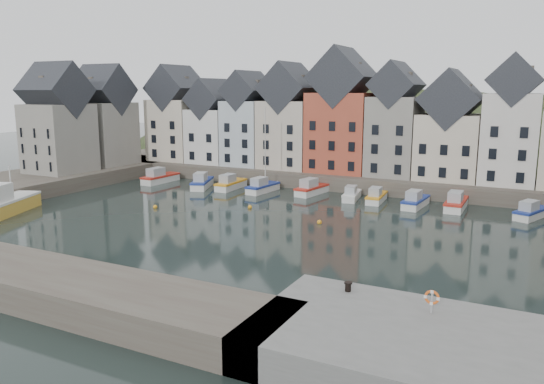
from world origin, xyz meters
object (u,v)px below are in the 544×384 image
Objects in this scene: mooring_bollard at (348,286)px; large_vessel at (0,204)px; boat_a at (160,178)px; life_ring_post at (432,298)px; boat_d at (262,187)px.

large_vessel is at bearing 168.65° from mooring_bollard.
mooring_bollard is (41.05, -33.53, 1.54)m from boat_a.
life_ring_post is at bearing -34.65° from boat_a.
boat_d is at bearing 125.09° from mooring_bollard.
large_vessel is 44.04m from mooring_bollard.
boat_d reaches higher than large_vessel.
life_ring_post is (48.16, -9.65, 1.54)m from large_vessel.
life_ring_post is (28.86, -34.95, 2.11)m from boat_d.
boat_a is 0.61× the size of large_vessel.
life_ring_post is at bearing -11.14° from mooring_bollard.
boat_a is at bearing 64.53° from large_vessel.
boat_a is 12.11× the size of mooring_bollard.
life_ring_post is at bearing -31.94° from large_vessel.
large_vessel is 49.14m from life_ring_post.
boat_d is 8.93× the size of life_ring_post.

